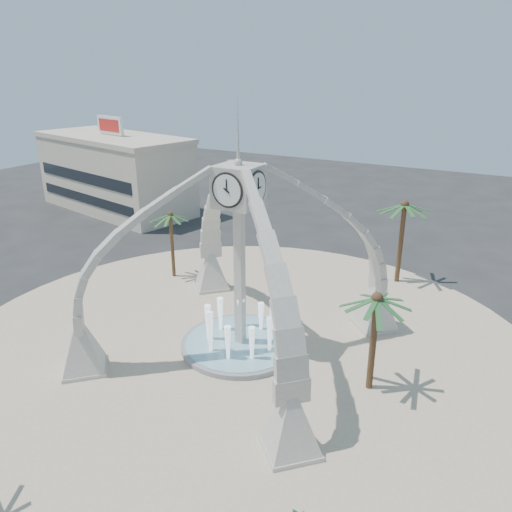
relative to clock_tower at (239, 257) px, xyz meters
The scene contains 8 objects.
ground 6.49m from the clock_tower, 90.00° to the left, with size 140.00×140.00×0.00m, color #282828.
plaza 6.46m from the clock_tower, 90.00° to the left, with size 40.00×40.00×0.06m, color #C6B693.
clock_tower is the anchor object (origin of this frame).
fountain 6.20m from the clock_tower, 90.00° to the left, with size 8.00×8.00×3.62m.
building_nw 38.87m from the clock_tower, 145.49° to the left, with size 23.75×13.73×11.90m.
palm_east 8.98m from the clock_tower, ahead, with size 5.33×5.33×6.64m.
palm_west 13.65m from the clock_tower, 146.91° to the left, with size 4.19×4.19×6.41m.
palm_north 17.29m from the clock_tower, 68.33° to the left, with size 5.50×5.50×7.82m.
Camera 1 is at (15.17, -25.02, 17.75)m, focal length 35.00 mm.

